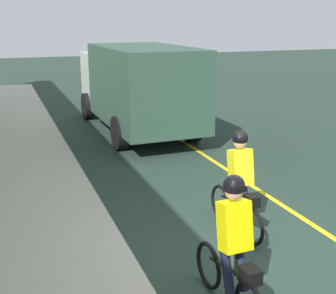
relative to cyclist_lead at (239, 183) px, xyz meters
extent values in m
plane|color=#23362D|center=(-0.69, 0.17, -0.91)|extent=(80.00, 80.00, 0.00)
cube|color=yellow|center=(-0.69, -1.43, -0.91)|extent=(36.00, 0.12, 0.01)
cube|color=#B2B4A2|center=(-0.69, 3.57, -0.84)|extent=(40.00, 3.20, 0.15)
torus|color=black|center=(0.61, 0.02, -0.58)|extent=(0.66, 0.08, 0.66)
torus|color=black|center=(-0.44, -0.02, -0.58)|extent=(0.66, 0.08, 0.66)
cube|color=black|center=(0.08, 0.00, -0.33)|extent=(0.93, 0.07, 0.24)
cylinder|color=black|center=(-0.07, 0.00, -0.18)|extent=(0.03, 0.03, 0.35)
cube|color=yellow|center=(-0.02, 0.00, 0.29)|extent=(0.35, 0.37, 0.63)
sphere|color=tan|center=(0.03, 0.00, 0.71)|extent=(0.22, 0.22, 0.22)
sphere|color=black|center=(0.03, 0.00, 0.78)|extent=(0.26, 0.26, 0.26)
cylinder|color=#191E38|center=(-0.04, 0.10, -0.23)|extent=(0.34, 0.13, 0.65)
cylinder|color=#191E38|center=(-0.04, -0.10, -0.23)|extent=(0.34, 0.13, 0.65)
cube|color=black|center=(-0.39, -0.01, -0.16)|extent=(0.25, 0.21, 0.18)
torus|color=black|center=(-1.30, 1.18, -0.58)|extent=(0.66, 0.08, 0.66)
cube|color=black|center=(-1.83, 1.16, -0.33)|extent=(0.93, 0.07, 0.24)
cylinder|color=black|center=(-1.98, 1.15, -0.18)|extent=(0.03, 0.03, 0.35)
cube|color=yellow|center=(-1.93, 1.15, 0.29)|extent=(0.35, 0.37, 0.63)
sphere|color=tan|center=(-1.88, 1.16, 0.71)|extent=(0.22, 0.22, 0.22)
sphere|color=black|center=(-1.88, 1.16, 0.78)|extent=(0.26, 0.26, 0.26)
cylinder|color=#191E38|center=(-1.95, 1.25, -0.23)|extent=(0.34, 0.13, 0.65)
cylinder|color=#191E38|center=(-1.94, 1.05, -0.23)|extent=(0.34, 0.13, 0.65)
cube|color=black|center=(-2.30, 1.14, -0.16)|extent=(0.25, 0.21, 0.18)
cube|color=#2F4C3D|center=(6.82, -0.53, 0.72)|extent=(4.80, 2.48, 2.30)
cube|color=#B6C9BC|center=(10.24, -0.48, 0.52)|extent=(1.86, 2.24, 1.90)
cylinder|color=black|center=(10.09, 0.64, -0.43)|extent=(0.96, 0.32, 0.96)
cylinder|color=black|center=(10.12, -1.60, -0.43)|extent=(0.96, 0.32, 0.96)
cylinder|color=black|center=(5.75, 0.57, -0.43)|extent=(0.96, 0.32, 0.96)
cylinder|color=black|center=(5.78, -1.67, -0.43)|extent=(0.96, 0.32, 0.96)
camera|label=1|loc=(-6.23, 3.62, 2.67)|focal=48.20mm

